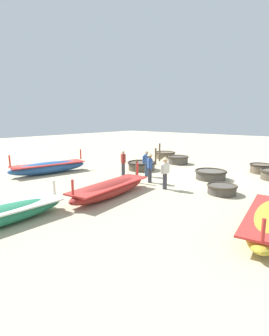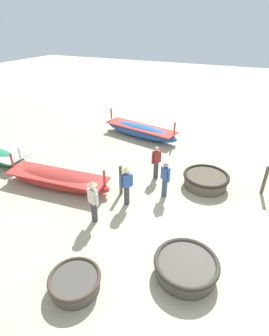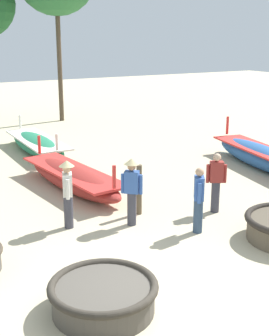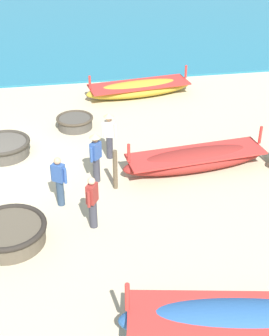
{
  "view_description": "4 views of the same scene",
  "coord_description": "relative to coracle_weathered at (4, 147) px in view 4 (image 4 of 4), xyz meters",
  "views": [
    {
      "loc": [
        -7.01,
        14.65,
        3.59
      ],
      "look_at": [
        2.57,
        3.24,
        0.7
      ],
      "focal_mm": 28.0,
      "sensor_mm": 36.0,
      "label": 1
    },
    {
      "loc": [
        -5.93,
        -0.61,
        6.36
      ],
      "look_at": [
        2.44,
        3.3,
        1.11
      ],
      "focal_mm": 28.0,
      "sensor_mm": 36.0,
      "label": 2
    },
    {
      "loc": [
        -3.74,
        -6.01,
        4.46
      ],
      "look_at": [
        2.22,
        4.32,
        1.05
      ],
      "focal_mm": 50.0,
      "sensor_mm": 36.0,
      "label": 3
    },
    {
      "loc": [
        14.01,
        2.2,
        7.95
      ],
      "look_at": [
        2.22,
        4.27,
        0.78
      ],
      "focal_mm": 50.0,
      "sensor_mm": 36.0,
      "label": 4
    }
  ],
  "objects": [
    {
      "name": "fisherman_standing_right",
      "position": [
        4.55,
        2.66,
        0.54
      ],
      "size": [
        0.47,
        0.36,
        1.57
      ],
      "color": "#383842",
      "rests_on": "ground"
    },
    {
      "name": "long_boat_blue_hull",
      "position": [
        -4.5,
        5.59,
        0.04
      ],
      "size": [
        1.95,
        4.95,
        1.16
      ],
      "color": "gold",
      "rests_on": "ground"
    },
    {
      "name": "fisherman_hauling",
      "position": [
        3.36,
        1.82,
        0.54
      ],
      "size": [
        0.37,
        0.45,
        1.57
      ],
      "color": "#2D425B",
      "rests_on": "ground"
    },
    {
      "name": "fisherman_standing_left",
      "position": [
        0.85,
        3.58,
        0.66
      ],
      "size": [
        0.36,
        0.5,
        1.67
      ],
      "color": "#383842",
      "rests_on": "ground"
    },
    {
      "name": "coracle_nearest",
      "position": [
        4.85,
        0.45,
        0.02
      ],
      "size": [
        1.97,
        1.97,
        0.58
      ],
      "color": "brown",
      "rests_on": "ground"
    },
    {
      "name": "long_boat_ochre_hull",
      "position": [
        2.07,
        6.25,
        0.07
      ],
      "size": [
        1.65,
        5.01,
        1.24
      ],
      "color": "maroon",
      "rests_on": "ground"
    },
    {
      "name": "coracle_weathered",
      "position": [
        0.0,
        0.0,
        0.0
      ],
      "size": [
        1.85,
        1.85,
        0.54
      ],
      "color": "#4C473F",
      "rests_on": "ground"
    },
    {
      "name": "fisherman_by_coracle",
      "position": [
        2.25,
        2.99,
        0.66
      ],
      "size": [
        0.42,
        0.39,
        1.67
      ],
      "color": "#383842",
      "rests_on": "ground"
    },
    {
      "name": "long_boat_white_hull",
      "position": [
        8.7,
        5.26,
        0.11
      ],
      "size": [
        2.06,
        5.16,
        1.41
      ],
      "color": "#285693",
      "rests_on": "ground"
    },
    {
      "name": "sea",
      "position": [
        -20.49,
        3.79,
        -0.24
      ],
      "size": [
        28.0,
        52.0,
        0.1
      ],
      "primitive_type": "cube",
      "color": "teal",
      "rests_on": "ground"
    },
    {
      "name": "coracle_beside_post",
      "position": [
        -1.71,
        2.56,
        -0.04
      ],
      "size": [
        1.42,
        1.42,
        0.46
      ],
      "color": "#4C473F",
      "rests_on": "ground"
    },
    {
      "name": "mooring_post_mid_beach",
      "position": [
        2.76,
        3.51,
        0.36
      ],
      "size": [
        0.14,
        0.14,
        1.31
      ],
      "primitive_type": "cylinder",
      "color": "brown",
      "rests_on": "ground"
    }
  ]
}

